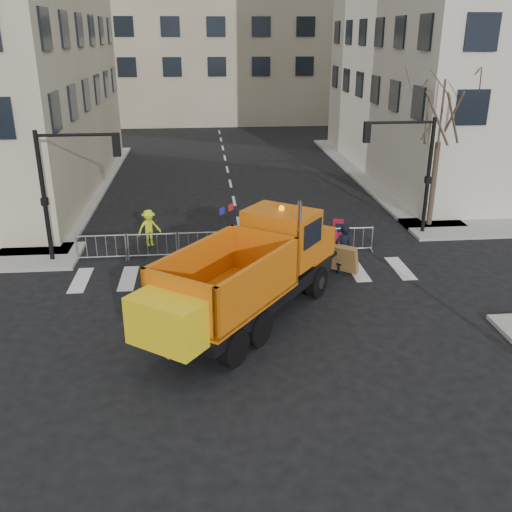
{
  "coord_description": "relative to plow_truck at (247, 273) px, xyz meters",
  "views": [
    {
      "loc": [
        -1.69,
        -15.04,
        8.84
      ],
      "look_at": [
        -0.03,
        2.5,
        1.93
      ],
      "focal_mm": 40.0,
      "sensor_mm": 36.0,
      "label": 1
    }
  ],
  "objects": [
    {
      "name": "worker",
      "position": [
        -3.7,
        7.16,
        -0.78
      ],
      "size": [
        1.2,
        0.99,
        1.62
      ],
      "primitive_type": "imported",
      "rotation": [
        0.0,
        0.0,
        0.45
      ],
      "color": "#CEE31A",
      "rests_on": "sidewalk_back"
    },
    {
      "name": "traffic_light_right",
      "position": [
        8.9,
        7.92,
        0.97
      ],
      "size": [
        0.18,
        0.18,
        5.4
      ],
      "primitive_type": "cylinder",
      "color": "black",
      "rests_on": "ground"
    },
    {
      "name": "sidewalk_back",
      "position": [
        0.4,
        6.92,
        -1.66
      ],
      "size": [
        64.0,
        5.0,
        0.15
      ],
      "primitive_type": "cube",
      "color": "gray",
      "rests_on": "ground"
    },
    {
      "name": "traffic_light_left",
      "position": [
        -7.6,
        5.92,
        0.97
      ],
      "size": [
        0.18,
        0.18,
        5.4
      ],
      "primitive_type": "cylinder",
      "color": "black",
      "rests_on": "ground"
    },
    {
      "name": "crowd_barriers",
      "position": [
        -0.35,
        6.02,
        -1.18
      ],
      "size": [
        12.6,
        0.6,
        1.1
      ],
      "primitive_type": null,
      "color": "#9EA0A5",
      "rests_on": "ground"
    },
    {
      "name": "ground",
      "position": [
        0.4,
        -1.58,
        -1.73
      ],
      "size": [
        120.0,
        120.0,
        0.0
      ],
      "primitive_type": "plane",
      "color": "black",
      "rests_on": "ground"
    },
    {
      "name": "cop_c",
      "position": [
        3.22,
        5.42,
        -0.75
      ],
      "size": [
        1.24,
        1.0,
        1.97
      ],
      "primitive_type": "imported",
      "rotation": [
        0.0,
        0.0,
        3.68
      ],
      "color": "black",
      "rests_on": "ground"
    },
    {
      "name": "street_tree",
      "position": [
        9.6,
        8.92,
        2.02
      ],
      "size": [
        3.0,
        3.0,
        7.5
      ],
      "primitive_type": null,
      "color": "#382B21",
      "rests_on": "ground"
    },
    {
      "name": "plow_truck",
      "position": [
        0.0,
        0.0,
        0.0
      ],
      "size": [
        8.18,
        9.64,
        3.9
      ],
      "rotation": [
        0.0,
        0.0,
        0.93
      ],
      "color": "black",
      "rests_on": "ground"
    },
    {
      "name": "cop_b",
      "position": [
        2.7,
        4.33,
        -0.94
      ],
      "size": [
        0.93,
        0.82,
        1.6
      ],
      "primitive_type": "imported",
      "rotation": [
        0.0,
        0.0,
        2.81
      ],
      "color": "black",
      "rests_on": "ground"
    },
    {
      "name": "building_far",
      "position": [
        0.4,
        50.42,
        10.27
      ],
      "size": [
        30.0,
        18.0,
        24.0
      ],
      "primitive_type": "cube",
      "color": "gray",
      "rests_on": "ground"
    },
    {
      "name": "cop_a",
      "position": [
        4.04,
        3.73,
        -0.74
      ],
      "size": [
        0.83,
        0.67,
        1.99
      ],
      "primitive_type": "imported",
      "rotation": [
        0.0,
        0.0,
        3.45
      ],
      "color": "black",
      "rests_on": "ground"
    },
    {
      "name": "newspaper_box",
      "position": [
        4.5,
        6.55,
        -1.03
      ],
      "size": [
        0.54,
        0.51,
        1.1
      ],
      "primitive_type": "cube",
      "rotation": [
        0.0,
        0.0,
        -0.28
      ],
      "color": "maroon",
      "rests_on": "sidewalk_back"
    }
  ]
}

